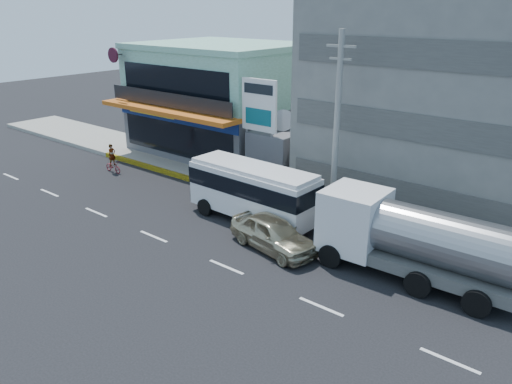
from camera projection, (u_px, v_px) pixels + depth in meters
ground at (154, 237)px, 25.38m from camera, size 120.00×120.00×0.00m
sidewalk at (335, 203)px, 29.27m from camera, size 70.00×5.00×0.30m
shop_building at (222, 102)px, 38.82m from camera, size 12.40×11.70×8.00m
concrete_building at (470, 82)px, 27.90m from camera, size 16.00×12.00×14.00m
gap_structure at (291, 153)px, 33.48m from camera, size 3.00×6.00×3.50m
satellite_dish at (283, 129)px, 32.11m from camera, size 1.50×1.50×0.15m
billboard at (259, 111)px, 30.62m from camera, size 2.60×0.18×6.90m
utility_pole_near at (337, 129)px, 25.40m from camera, size 1.60×0.30×10.00m
minibus at (253, 189)px, 26.63m from camera, size 7.50×2.75×3.11m
sedan at (273, 233)px, 23.80m from camera, size 5.11×2.82×1.65m
tanker_truck at (411, 239)px, 21.00m from camera, size 8.70×3.03×3.40m
motorcycle_rider at (113, 163)px, 34.92m from camera, size 1.59×0.57×2.03m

